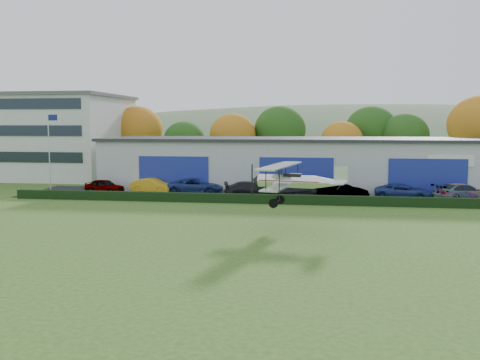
# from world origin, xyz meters

# --- Properties ---
(ground) EXTENTS (300.00, 300.00, 0.00)m
(ground) POSITION_xyz_m (0.00, 0.00, 0.00)
(ground) COLOR #33571B
(ground) RESTS_ON ground
(apron) EXTENTS (48.00, 9.00, 0.05)m
(apron) POSITION_xyz_m (3.00, 21.00, 0.03)
(apron) COLOR black
(apron) RESTS_ON ground
(hedge) EXTENTS (46.00, 0.60, 0.80)m
(hedge) POSITION_xyz_m (3.00, 16.20, 0.40)
(hedge) COLOR black
(hedge) RESTS_ON ground
(hangar) EXTENTS (40.60, 12.60, 5.30)m
(hangar) POSITION_xyz_m (5.00, 27.98, 2.66)
(hangar) COLOR #B2B7BC
(hangar) RESTS_ON ground
(office_block) EXTENTS (20.60, 15.60, 10.40)m
(office_block) POSITION_xyz_m (-28.00, 35.00, 5.21)
(office_block) COLOR silver
(office_block) RESTS_ON ground
(flagpole) EXTENTS (1.05, 0.10, 8.00)m
(flagpole) POSITION_xyz_m (-19.88, 22.00, 4.78)
(flagpole) COLOR silver
(flagpole) RESTS_ON ground
(tree_belt) EXTENTS (75.70, 13.22, 10.12)m
(tree_belt) POSITION_xyz_m (0.85, 40.62, 5.61)
(tree_belt) COLOR #3D2614
(tree_belt) RESTS_ON ground
(distant_hills) EXTENTS (430.00, 196.00, 56.00)m
(distant_hills) POSITION_xyz_m (-4.38, 140.00, -13.05)
(distant_hills) COLOR #4C6642
(distant_hills) RESTS_ON ground
(car_0) EXTENTS (4.24, 2.53, 1.35)m
(car_0) POSITION_xyz_m (-13.54, 20.46, 0.73)
(car_0) COLOR gray
(car_0) RESTS_ON apron
(car_1) EXTENTS (4.58, 2.54, 1.43)m
(car_1) POSITION_xyz_m (-8.86, 21.05, 0.76)
(car_1) COLOR gold
(car_1) RESTS_ON apron
(car_2) EXTENTS (5.44, 2.77, 1.47)m
(car_2) POSITION_xyz_m (-4.60, 21.27, 0.79)
(car_2) COLOR navy
(car_2) RESTS_ON apron
(car_3) EXTENTS (5.27, 2.94, 1.44)m
(car_3) POSITION_xyz_m (1.01, 19.55, 0.77)
(car_3) COLOR black
(car_3) RESTS_ON apron
(car_4) EXTENTS (4.59, 2.27, 1.50)m
(car_4) POSITION_xyz_m (5.65, 19.64, 0.80)
(car_4) COLOR black
(car_4) RESTS_ON apron
(car_5) EXTENTS (4.83, 2.92, 1.50)m
(car_5) POSITION_xyz_m (9.23, 19.38, 0.80)
(car_5) COLOR gray
(car_5) RESTS_ON apron
(car_6) EXTENTS (5.35, 3.15, 1.40)m
(car_6) POSITION_xyz_m (14.63, 20.16, 0.75)
(car_6) COLOR navy
(car_6) RESTS_ON apron
(car_7) EXTENTS (5.73, 3.95, 1.54)m
(car_7) POSITION_xyz_m (19.66, 19.95, 0.82)
(car_7) COLOR gray
(car_7) RESTS_ON apron
(biplane) EXTENTS (6.28, 7.17, 2.66)m
(biplane) POSITION_xyz_m (5.53, 5.37, 3.22)
(biplane) COLOR silver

